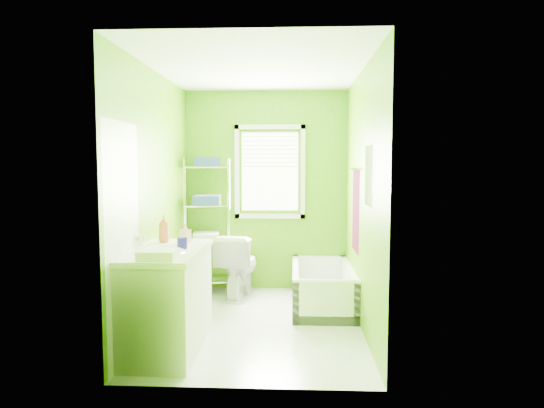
{
  "coord_description": "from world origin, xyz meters",
  "views": [
    {
      "loc": [
        0.37,
        -4.89,
        1.66
      ],
      "look_at": [
        0.13,
        0.25,
        1.23
      ],
      "focal_mm": 32.0,
      "sensor_mm": 36.0,
      "label": 1
    }
  ],
  "objects_px": {
    "toilet": "(238,265)",
    "wire_shelf_unit": "(208,210)",
    "bathtub": "(322,293)",
    "vanity": "(167,296)"
  },
  "relations": [
    {
      "from": "toilet",
      "to": "wire_shelf_unit",
      "type": "xyz_separation_m",
      "value": [
        -0.4,
        0.21,
        0.66
      ]
    },
    {
      "from": "bathtub",
      "to": "vanity",
      "type": "bearing_deg",
      "value": -136.29
    },
    {
      "from": "toilet",
      "to": "wire_shelf_unit",
      "type": "height_order",
      "value": "wire_shelf_unit"
    },
    {
      "from": "bathtub",
      "to": "wire_shelf_unit",
      "type": "relative_size",
      "value": 0.86
    },
    {
      "from": "vanity",
      "to": "wire_shelf_unit",
      "type": "relative_size",
      "value": 0.69
    },
    {
      "from": "bathtub",
      "to": "vanity",
      "type": "relative_size",
      "value": 1.24
    },
    {
      "from": "bathtub",
      "to": "wire_shelf_unit",
      "type": "distance_m",
      "value": 1.78
    },
    {
      "from": "toilet",
      "to": "bathtub",
      "type": "bearing_deg",
      "value": 170.23
    },
    {
      "from": "vanity",
      "to": "toilet",
      "type": "bearing_deg",
      "value": 75.92
    },
    {
      "from": "vanity",
      "to": "wire_shelf_unit",
      "type": "distance_m",
      "value": 2.02
    }
  ]
}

